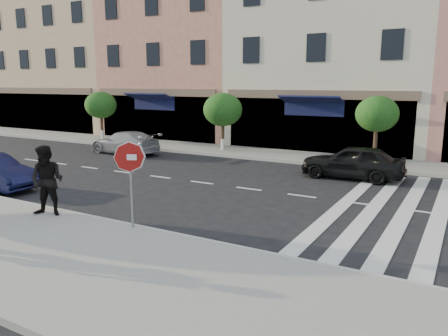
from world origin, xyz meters
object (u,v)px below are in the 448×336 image
(car_far_left, at_px, (125,142))
(car_far_mid, at_px, (353,162))
(stop_sign, at_px, (130,165))
(walker, at_px, (47,181))

(car_far_left, xyz_separation_m, car_far_mid, (12.10, -0.18, 0.07))
(stop_sign, relative_size, car_far_left, 0.53)
(walker, distance_m, car_far_mid, 11.30)
(walker, height_order, car_far_left, walker)
(stop_sign, relative_size, walker, 1.13)
(stop_sign, bearing_deg, walker, 162.10)
(walker, bearing_deg, car_far_mid, 37.57)
(walker, relative_size, car_far_mid, 0.49)
(car_far_left, height_order, car_far_mid, car_far_mid)
(stop_sign, xyz_separation_m, car_far_left, (-8.85, 9.45, -1.16))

